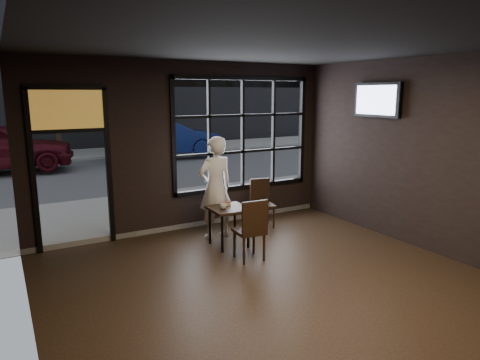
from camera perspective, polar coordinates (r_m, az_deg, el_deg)
floor at (r=5.73m, az=7.71°, el=-15.76°), size 6.00×7.00×0.02m
ceiling at (r=5.14m, az=8.72°, el=18.12°), size 6.00×7.00×0.02m
wall_left at (r=4.15m, az=-26.82°, el=-3.81°), size 0.04×7.00×3.20m
wall_right at (r=7.41m, az=26.89°, el=2.45°), size 0.04×7.00×3.20m
window_frame at (r=8.72m, az=0.35°, el=6.19°), size 3.06×0.12×2.28m
stained_transom at (r=7.60m, az=-22.02°, el=8.74°), size 1.20×0.06×0.70m
street_asphalt at (r=28.32m, az=-23.24°, el=5.25°), size 60.00×41.00×0.04m
building_across at (r=27.64m, az=-24.29°, el=20.74°), size 28.00×12.00×15.00m
cafe_table at (r=7.44m, az=-1.50°, el=-6.21°), size 0.65×0.65×0.69m
chair_near at (r=6.80m, az=1.22°, el=-6.54°), size 0.46×0.46×1.00m
chair_window at (r=8.44m, az=3.08°, el=-3.17°), size 0.48×0.48×0.94m
man at (r=7.72m, az=-3.31°, el=-1.04°), size 0.72×0.50×1.86m
hotdog at (r=7.45m, az=-1.98°, el=-3.23°), size 0.20×0.08×0.06m
cup at (r=7.25m, az=-2.26°, el=-3.49°), size 0.12×0.12×0.10m
tv at (r=8.27m, az=17.84°, el=10.12°), size 0.12×1.06×0.62m
navy_car at (r=17.45m, az=-9.92°, el=5.49°), size 4.52×1.77×1.46m
tree_left at (r=18.68m, az=-23.50°, el=11.27°), size 2.36×2.36×4.02m
tree_right at (r=19.78m, az=-14.22°, el=11.46°), size 2.26×2.26×3.85m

